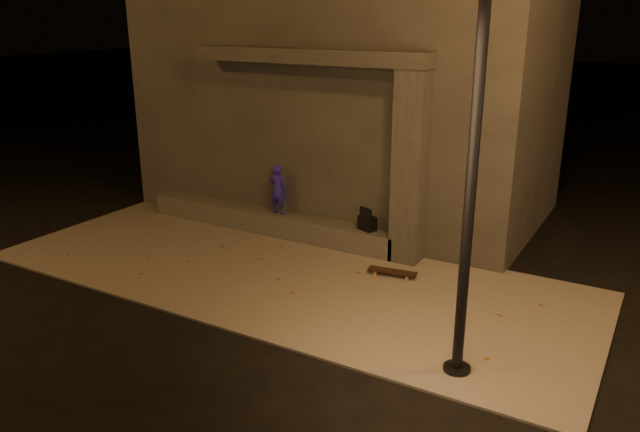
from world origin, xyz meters
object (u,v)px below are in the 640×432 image
Objects in this scene: skateboarder at (278,189)px; column at (410,168)px; skateboard at (392,272)px; backpack at (367,222)px; street_lamp_0 at (481,59)px.

column is at bearing 175.79° from skateboarder.
skateboarder is at bearing 180.00° from column.
skateboarder is 1.18× the size of skateboard.
street_lamp_0 reaches higher than backpack.
column is 3.36× the size of skateboarder.
backpack is at bearing 128.95° from skateboard.
backpack is (2.10, 0.00, -0.37)m from skateboarder.
skateboard is at bearing -21.52° from backpack.
skateboard is 5.06m from street_lamp_0.
skateboarder is 2.23× the size of backpack.
skateboard is 0.13× the size of street_lamp_0.
column is at bearing 87.64° from skateboard.
skateboarder is 6.76m from street_lamp_0.
street_lamp_0 is (5.06, -3.31, 3.04)m from skateboarder.
street_lamp_0 is (2.95, -3.31, 3.41)m from backpack.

